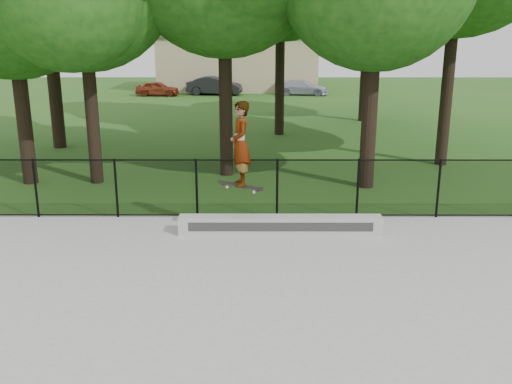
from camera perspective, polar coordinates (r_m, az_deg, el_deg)
ground at (r=8.99m, az=3.37°, el=-14.88°), size 100.00×100.00×0.00m
concrete_slab at (r=8.98m, az=3.37°, el=-14.72°), size 14.00×12.00×0.06m
grind_ledge at (r=13.15m, az=2.44°, el=-3.31°), size 4.67×0.40×0.42m
car_a at (r=42.00m, az=-9.83°, el=10.16°), size 3.11×1.39×1.04m
car_b at (r=42.10m, az=-4.18°, el=10.54°), size 3.74×1.85×1.31m
car_c at (r=42.16m, az=4.67°, el=10.37°), size 3.57×2.01×1.07m
skater_airborne at (r=12.63m, az=-1.58°, el=4.72°), size 0.83×0.77×2.05m
chainlink_fence at (r=14.13m, az=2.13°, el=0.38°), size 16.06×0.06×1.50m
distant_building at (r=45.80m, az=-1.79°, el=12.91°), size 12.40×6.40×4.30m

